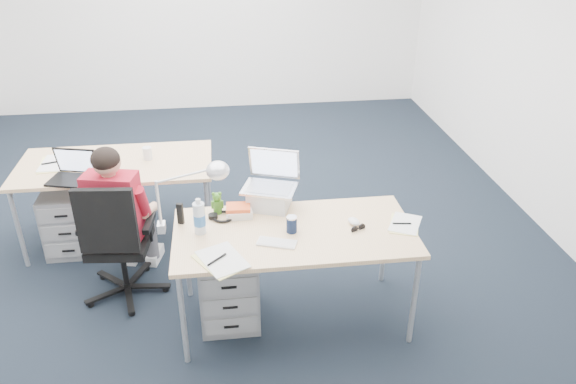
{
  "coord_description": "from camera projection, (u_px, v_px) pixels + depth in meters",
  "views": [
    {
      "loc": [
        0.13,
        -4.34,
        2.7
      ],
      "look_at": [
        0.57,
        -0.87,
        0.85
      ],
      "focal_mm": 35.0,
      "sensor_mm": 36.0,
      "label": 1
    }
  ],
  "objects": [
    {
      "name": "floor",
      "position": [
        213.0,
        234.0,
        5.06
      ],
      "size": [
        7.0,
        7.0,
        0.0
      ],
      "primitive_type": "plane",
      "color": "black",
      "rests_on": "ground"
    },
    {
      "name": "room",
      "position": [
        199.0,
        43.0,
        4.26
      ],
      "size": [
        6.02,
        7.02,
        2.8
      ],
      "color": "white",
      "rests_on": "ground"
    },
    {
      "name": "desk_near",
      "position": [
        294.0,
        237.0,
        3.75
      ],
      "size": [
        1.6,
        0.8,
        0.73
      ],
      "color": "#DEB380",
      "rests_on": "ground"
    },
    {
      "name": "desk_far",
      "position": [
        115.0,
        168.0,
        4.7
      ],
      "size": [
        1.6,
        0.8,
        0.73
      ],
      "color": "#DEB380",
      "rests_on": "ground"
    },
    {
      "name": "office_chair",
      "position": [
        122.0,
        263.0,
        4.17
      ],
      "size": [
        0.69,
        0.69,
        1.0
      ],
      "rotation": [
        0.0,
        0.0,
        -0.1
      ],
      "color": "black",
      "rests_on": "ground"
    },
    {
      "name": "seated_person",
      "position": [
        123.0,
        215.0,
        4.17
      ],
      "size": [
        0.45,
        0.7,
        1.19
      ],
      "rotation": [
        0.0,
        0.0,
        -0.22
      ],
      "color": "#AB1829",
      "rests_on": "ground"
    },
    {
      "name": "drawer_pedestal_near",
      "position": [
        229.0,
        285.0,
        3.95
      ],
      "size": [
        0.4,
        0.5,
        0.55
      ],
      "primitive_type": "cube",
      "color": "gray",
      "rests_on": "ground"
    },
    {
      "name": "drawer_pedestal_far",
      "position": [
        72.0,
        218.0,
        4.77
      ],
      "size": [
        0.4,
        0.5,
        0.55
      ],
      "primitive_type": "cube",
      "color": "gray",
      "rests_on": "ground"
    },
    {
      "name": "silver_laptop",
      "position": [
        269.0,
        182.0,
        3.93
      ],
      "size": [
        0.44,
        0.4,
        0.39
      ],
      "primitive_type": null,
      "rotation": [
        0.0,
        0.0,
        -0.34
      ],
      "color": "silver",
      "rests_on": "desk_near"
    },
    {
      "name": "wireless_keyboard",
      "position": [
        277.0,
        243.0,
        3.59
      ],
      "size": [
        0.27,
        0.18,
        0.01
      ],
      "primitive_type": "cube",
      "rotation": [
        0.0,
        0.0,
        -0.34
      ],
      "color": "white",
      "rests_on": "desk_near"
    },
    {
      "name": "computer_mouse",
      "position": [
        354.0,
        221.0,
        3.8
      ],
      "size": [
        0.1,
        0.12,
        0.04
      ],
      "primitive_type": "ellipsoid",
      "rotation": [
        0.0,
        0.0,
        0.29
      ],
      "color": "white",
      "rests_on": "desk_near"
    },
    {
      "name": "headphones",
      "position": [
        223.0,
        216.0,
        3.87
      ],
      "size": [
        0.22,
        0.17,
        0.03
      ],
      "primitive_type": null,
      "rotation": [
        0.0,
        0.0,
        -0.06
      ],
      "color": "black",
      "rests_on": "desk_near"
    },
    {
      "name": "can_koozie",
      "position": [
        292.0,
        224.0,
        3.69
      ],
      "size": [
        0.08,
        0.08,
        0.12
      ],
      "primitive_type": "cylinder",
      "rotation": [
        0.0,
        0.0,
        0.24
      ],
      "color": "#131F3C",
      "rests_on": "desk_near"
    },
    {
      "name": "water_bottle",
      "position": [
        199.0,
        216.0,
        3.65
      ],
      "size": [
        0.1,
        0.1,
        0.25
      ],
      "primitive_type": "cylinder",
      "rotation": [
        0.0,
        0.0,
        -0.31
      ],
      "color": "silver",
      "rests_on": "desk_near"
    },
    {
      "name": "bear_figurine",
      "position": [
        217.0,
        202.0,
        3.9
      ],
      "size": [
        0.09,
        0.07,
        0.17
      ],
      "primitive_type": null,
      "rotation": [
        0.0,
        0.0,
        0.02
      ],
      "color": "#286A1C",
      "rests_on": "desk_near"
    },
    {
      "name": "book_stack",
      "position": [
        239.0,
        211.0,
        3.88
      ],
      "size": [
        0.19,
        0.15,
        0.08
      ],
      "primitive_type": "cube",
      "rotation": [
        0.0,
        0.0,
        -0.07
      ],
      "color": "silver",
      "rests_on": "desk_near"
    },
    {
      "name": "cordless_phone",
      "position": [
        180.0,
        214.0,
        3.78
      ],
      "size": [
        0.05,
        0.04,
        0.15
      ],
      "primitive_type": "cube",
      "rotation": [
        0.0,
        0.0,
        -0.35
      ],
      "color": "black",
      "rests_on": "desk_near"
    },
    {
      "name": "papers_left",
      "position": [
        221.0,
        261.0,
        3.41
      ],
      "size": [
        0.36,
        0.4,
        0.01
      ],
      "primitive_type": "cube",
      "rotation": [
        0.0,
        0.0,
        0.48
      ],
      "color": "#FCF292",
      "rests_on": "desk_near"
    },
    {
      "name": "papers_right",
      "position": [
        404.0,
        224.0,
        3.79
      ],
      "size": [
        0.28,
        0.32,
        0.01
      ],
      "primitive_type": "cube",
      "rotation": [
        0.0,
        0.0,
        -0.44
      ],
      "color": "#FCF292",
      "rests_on": "desk_near"
    },
    {
      "name": "sunglasses",
      "position": [
        358.0,
        228.0,
        3.73
      ],
      "size": [
        0.13,
        0.09,
        0.03
      ],
      "primitive_type": null,
      "rotation": [
        0.0,
        0.0,
        0.42
      ],
      "color": "black",
      "rests_on": "desk_near"
    },
    {
      "name": "desk_lamp",
      "position": [
        182.0,
        196.0,
        3.62
      ],
      "size": [
        0.47,
        0.29,
        0.5
      ],
      "primitive_type": null,
      "rotation": [
        0.0,
        0.0,
        -0.3
      ],
      "color": "silver",
      "rests_on": "desk_near"
    },
    {
      "name": "dark_laptop",
      "position": [
        69.0,
        167.0,
        4.32
      ],
      "size": [
        0.42,
        0.41,
        0.25
      ],
      "primitive_type": null,
      "rotation": [
        0.0,
        0.0,
        -0.26
      ],
      "color": "black",
      "rests_on": "desk_far"
    },
    {
      "name": "far_cup",
      "position": [
        147.0,
        153.0,
        4.72
      ],
      "size": [
        0.08,
        0.08,
        0.11
      ],
      "primitive_type": "cylinder",
      "rotation": [
        0.0,
        0.0,
        0.01
      ],
      "color": "white",
      "rests_on": "desk_far"
    },
    {
      "name": "far_papers",
      "position": [
        55.0,
        164.0,
        4.65
      ],
      "size": [
        0.24,
        0.34,
        0.01
      ],
      "primitive_type": "cube",
      "rotation": [
        0.0,
        0.0,
        0.02
      ],
      "color": "white",
      "rests_on": "desk_far"
    }
  ]
}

